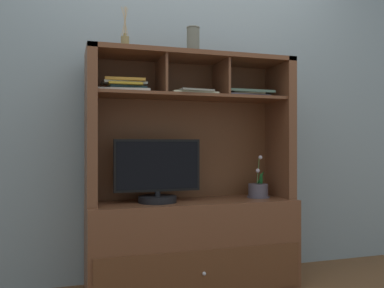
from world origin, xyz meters
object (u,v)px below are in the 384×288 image
media_console (192,217)px  tv_monitor (158,175)px  magazine_stack_left (246,94)px  ceramic_vase (193,41)px  diffuser_bottle (125,42)px  magazine_stack_centre (192,93)px  magazine_stack_right (125,87)px  potted_orchid (258,190)px

media_console → tv_monitor: media_console is taller
magazine_stack_left → ceramic_vase: size_ratio=1.86×
diffuser_bottle → ceramic_vase: diffuser_bottle is taller
magazine_stack_centre → ceramic_vase: 0.35m
magazine_stack_centre → ceramic_vase: ceramic_vase is taller
magazine_stack_left → tv_monitor: bearing=-178.3°
media_console → magazine_stack_right: bearing=180.0°
magazine_stack_left → ceramic_vase: bearing=-178.8°
tv_monitor → magazine_stack_centre: (0.23, -0.01, 0.54)m
magazine_stack_left → magazine_stack_right: (-0.84, 0.02, 0.02)m
diffuser_bottle → media_console: bearing=1.8°
media_console → tv_monitor: (-0.24, -0.04, 0.29)m
tv_monitor → ceramic_vase: size_ratio=3.07×
potted_orchid → ceramic_vase: (-0.49, -0.02, 1.01)m
tv_monitor → ceramic_vase: (0.24, 0.01, 0.89)m
media_console → magazine_stack_centre: size_ratio=5.11×
potted_orchid → diffuser_bottle: (-0.93, -0.00, 0.97)m
magazine_stack_right → potted_orchid: bearing=-0.9°
magazine_stack_centre → ceramic_vase: bearing=58.7°
magazine_stack_right → diffuser_bottle: diffuser_bottle is taller
potted_orchid → magazine_stack_centre: (-0.50, -0.04, 0.66)m
potted_orchid → magazine_stack_right: magazine_stack_right is taller
tv_monitor → magazine_stack_right: (-0.20, 0.04, 0.56)m
tv_monitor → media_console: bearing=9.9°
magazine_stack_centre → ceramic_vase: (0.01, 0.02, 0.35)m
magazine_stack_left → diffuser_bottle: diffuser_bottle is taller
tv_monitor → diffuser_bottle: bearing=172.1°
tv_monitor → ceramic_vase: ceramic_vase is taller
potted_orchid → diffuser_bottle: 1.35m
media_console → magazine_stack_centre: media_console is taller
tv_monitor → potted_orchid: (0.73, 0.03, -0.13)m
diffuser_bottle → ceramic_vase: (0.45, -0.02, 0.04)m
media_console → ceramic_vase: bearing=-90.0°
media_console → potted_orchid: size_ratio=5.23×
tv_monitor → potted_orchid: tv_monitor is taller
ceramic_vase → diffuser_bottle: bearing=177.8°
tv_monitor → potted_orchid: 0.74m
media_console → diffuser_bottle: 1.22m
media_console → magazine_stack_right: (-0.45, 0.00, 0.86)m
magazine_stack_left → magazine_stack_centre: magazine_stack_left is taller
tv_monitor → magazine_stack_left: 0.84m
magazine_stack_left → magazine_stack_centre: (-0.40, -0.03, -0.01)m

